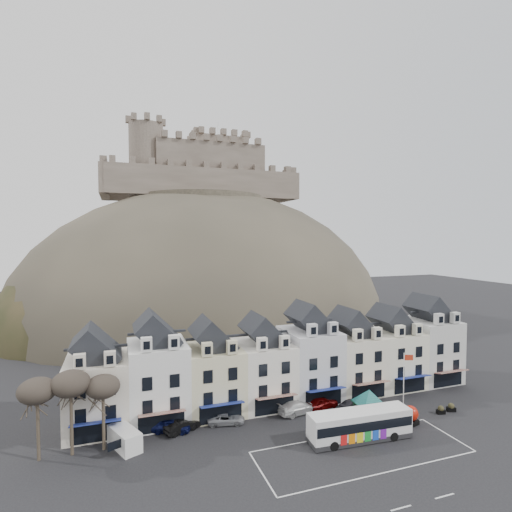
{
  "coord_description": "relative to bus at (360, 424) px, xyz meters",
  "views": [
    {
      "loc": [
        -21.45,
        -32.61,
        22.06
      ],
      "look_at": [
        -1.6,
        24.0,
        19.06
      ],
      "focal_mm": 28.0,
      "sensor_mm": 36.0,
      "label": 1
    }
  ],
  "objects": [
    {
      "name": "bus",
      "position": [
        0.0,
        0.0,
        0.0
      ],
      "size": [
        11.57,
        3.33,
        3.23
      ],
      "rotation": [
        0.0,
        0.0,
        -0.06
      ],
      "color": "#262628",
      "rests_on": "ground"
    },
    {
      "name": "coach_bay_markings",
      "position": [
        -1.07,
        -2.17,
        -1.78
      ],
      "size": [
        22.0,
        7.5,
        0.01
      ],
      "primitive_type": "cube",
      "color": "silver",
      "rests_on": "ground"
    },
    {
      "name": "car_navy",
      "position": [
        -19.07,
        8.58,
        -1.01
      ],
      "size": [
        4.9,
        3.33,
        1.55
      ],
      "primitive_type": "imported",
      "rotation": [
        0.0,
        0.0,
        1.2
      ],
      "color": "#0B103B",
      "rests_on": "ground"
    },
    {
      "name": "tree_left_mid",
      "position": [
        -29.07,
        7.08,
        5.46
      ],
      "size": [
        3.78,
        3.78,
        8.64
      ],
      "color": "#3B3325",
      "rests_on": "ground"
    },
    {
      "name": "townhouse_terrace",
      "position": [
        -2.93,
        12.54,
        3.51
      ],
      "size": [
        54.4,
        9.35,
        11.8
      ],
      "color": "silver",
      "rests_on": "ground"
    },
    {
      "name": "castle",
      "position": [
        -2.57,
        72.51,
        38.41
      ],
      "size": [
        50.2,
        22.2,
        22.0
      ],
      "color": "brown",
      "rests_on": "ground"
    },
    {
      "name": "flagpole",
      "position": [
        8.54,
        3.25,
        2.68
      ],
      "size": [
        1.06,
        0.47,
        7.82
      ],
      "rotation": [
        0.0,
        0.0,
        -0.38
      ],
      "color": "silver",
      "rests_on": "ground"
    },
    {
      "name": "tree_left_far",
      "position": [
        -32.07,
        7.08,
        5.11
      ],
      "size": [
        3.61,
        3.61,
        8.24
      ],
      "color": "#3B3325",
      "rests_on": "ground"
    },
    {
      "name": "ground",
      "position": [
        -3.07,
        -3.42,
        -1.78
      ],
      "size": [
        300.0,
        300.0,
        0.0
      ],
      "primitive_type": "plane",
      "color": "black",
      "rests_on": "ground"
    },
    {
      "name": "car_silver",
      "position": [
        -12.67,
        8.39,
        -1.17
      ],
      "size": [
        4.66,
        2.93,
        1.22
      ],
      "primitive_type": "imported",
      "rotation": [
        0.0,
        0.0,
        1.35
      ],
      "color": "gray",
      "rests_on": "ground"
    },
    {
      "name": "white_van",
      "position": [
        -24.05,
        6.67,
        -0.78
      ],
      "size": [
        3.52,
        4.81,
        2.01
      ],
      "rotation": [
        0.0,
        0.0,
        0.41
      ],
      "color": "white",
      "rests_on": "ground"
    },
    {
      "name": "tree_left_near",
      "position": [
        -26.07,
        7.08,
        4.77
      ],
      "size": [
        3.43,
        3.43,
        7.84
      ],
      "color": "#3B3325",
      "rests_on": "ground"
    },
    {
      "name": "car_black",
      "position": [
        -17.87,
        8.17,
        -1.1
      ],
      "size": [
        4.38,
        2.97,
        1.37
      ],
      "primitive_type": "imported",
      "rotation": [
        0.0,
        0.0,
        1.98
      ],
      "color": "black",
      "rests_on": "ground"
    },
    {
      "name": "red_buoy",
      "position": [
        7.73,
        1.14,
        -0.67
      ],
      "size": [
        1.82,
        1.82,
        2.17
      ],
      "rotation": [
        0.0,
        0.0,
        0.28
      ],
      "color": "black",
      "rests_on": "ground"
    },
    {
      "name": "planter_west",
      "position": [
        13.18,
        2.1,
        -1.29
      ],
      "size": [
        1.12,
        0.74,
        1.03
      ],
      "rotation": [
        0.0,
        0.0,
        -0.23
      ],
      "color": "black",
      "rests_on": "ground"
    },
    {
      "name": "castle_hill",
      "position": [
        -1.82,
        65.53,
        -1.68
      ],
      "size": [
        100.0,
        76.0,
        68.0
      ],
      "color": "#3A372D",
      "rests_on": "ground"
    },
    {
      "name": "car_white",
      "position": [
        -3.47,
        8.08,
        -1.01
      ],
      "size": [
        5.62,
        3.06,
        1.55
      ],
      "primitive_type": "imported",
      "rotation": [
        0.0,
        0.0,
        1.75
      ],
      "color": "silver",
      "rests_on": "ground"
    },
    {
      "name": "car_maroon",
      "position": [
        0.03,
        8.42,
        -1.04
      ],
      "size": [
        4.64,
        2.56,
        1.49
      ],
      "primitive_type": "imported",
      "rotation": [
        0.0,
        0.0,
        1.76
      ],
      "color": "#4D0404",
      "rests_on": "ground"
    },
    {
      "name": "planter_east",
      "position": [
        14.93,
        2.2,
        -1.27
      ],
      "size": [
        1.19,
        0.88,
        1.07
      ],
      "rotation": [
        0.0,
        0.0,
        -0.37
      ],
      "color": "black",
      "rests_on": "ground"
    },
    {
      "name": "car_charcoal",
      "position": [
        3.57,
        6.67,
        -1.18
      ],
      "size": [
        3.86,
        1.9,
        1.22
      ],
      "primitive_type": "imported",
      "rotation": [
        0.0,
        0.0,
        1.74
      ],
      "color": "black",
      "rests_on": "ground"
    },
    {
      "name": "bus_shelter",
      "position": [
        3.31,
        3.03,
        1.32
      ],
      "size": [
        6.29,
        6.29,
        4.0
      ],
      "rotation": [
        0.0,
        0.0,
        -0.06
      ],
      "color": "black",
      "rests_on": "ground"
    }
  ]
}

